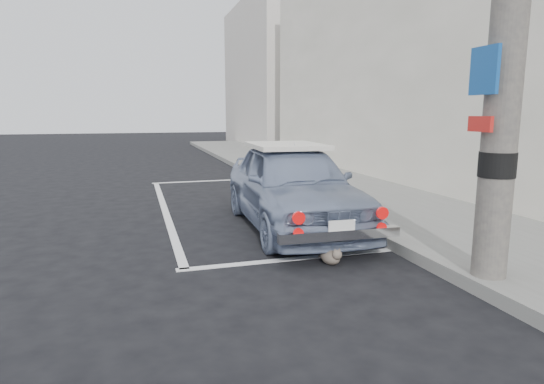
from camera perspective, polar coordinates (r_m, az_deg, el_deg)
The scene contains 9 objects.
ground at distance 6.08m, azimuth -2.89°, elevation -7.40°, with size 80.00×80.00×0.00m, color black.
sidewalk at distance 9.08m, azimuth 13.90°, elevation -1.43°, with size 2.80×40.00×0.15m, color slate.
shop_building at distance 12.47m, azimuth 22.66°, elevation 16.85°, with size 3.50×18.00×7.00m.
building_far at distance 26.88m, azimuth -0.02°, elevation 14.49°, with size 3.50×10.00×8.00m, color beige.
pline_rear at distance 5.77m, azimuth 3.20°, elevation -8.34°, with size 3.00×0.12×0.01m, color silver.
pline_front at distance 12.42m, azimuth -7.89°, elevation 1.40°, with size 3.00×0.12×0.01m, color silver.
pline_side at distance 8.84m, azimuth -13.30°, elevation -2.18°, with size 0.12×7.00×0.01m, color silver.
retro_coupe at distance 7.20m, azimuth 2.60°, elevation 0.89°, with size 1.76×4.05×1.35m.
cat at distance 5.56m, azimuth 7.42°, elevation -7.95°, with size 0.25×0.45×0.24m.
Camera 1 is at (-1.39, -5.65, 1.80)m, focal length 30.00 mm.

